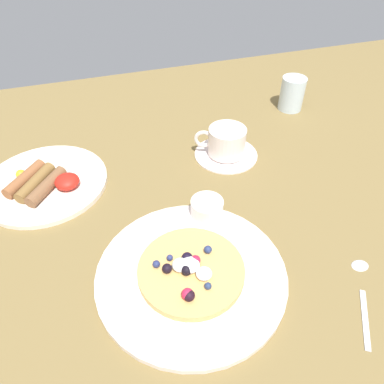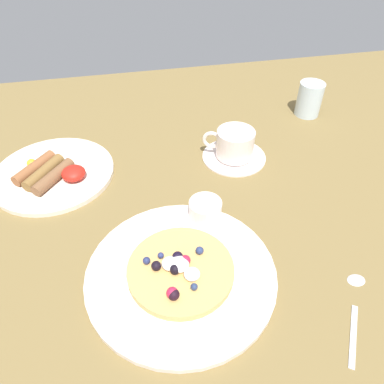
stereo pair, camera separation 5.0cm
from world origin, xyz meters
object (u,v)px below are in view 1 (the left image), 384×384
object	(u,v)px
breakfast_plate	(45,183)
coffee_cup	(226,141)
pancake_plate	(191,274)
teaspoon	(362,283)
water_glass	(292,94)
coffee_saucer	(226,154)
syrup_ramekin	(207,208)

from	to	relation	value
breakfast_plate	coffee_cup	bearing A→B (deg)	-2.48
pancake_plate	coffee_cup	distance (m)	0.33
pancake_plate	coffee_cup	xyz separation A→B (m)	(0.17, 0.28, 0.03)
teaspoon	water_glass	xyz separation A→B (m)	(0.16, 0.52, 0.04)
pancake_plate	coffee_saucer	bearing A→B (deg)	58.79
syrup_ramekin	coffee_cup	xyz separation A→B (m)	(0.10, 0.17, 0.01)
pancake_plate	teaspoon	xyz separation A→B (m)	(0.24, -0.09, -0.00)
pancake_plate	syrup_ramekin	world-z (taller)	syrup_ramekin
pancake_plate	water_glass	size ratio (longest dim) A/B	3.51
pancake_plate	coffee_cup	world-z (taller)	coffee_cup
coffee_saucer	coffee_cup	size ratio (longest dim) A/B	1.29
breakfast_plate	teaspoon	size ratio (longest dim) A/B	1.84
pancake_plate	syrup_ramekin	bearing A→B (deg)	59.85
coffee_saucer	syrup_ramekin	bearing A→B (deg)	-121.90
syrup_ramekin	teaspoon	bearing A→B (deg)	-48.63
coffee_cup	teaspoon	world-z (taller)	coffee_cup
coffee_saucer	teaspoon	xyz separation A→B (m)	(0.08, -0.37, -0.00)
breakfast_plate	coffee_cup	xyz separation A→B (m)	(0.38, -0.02, 0.03)
breakfast_plate	coffee_saucer	bearing A→B (deg)	-2.56
water_glass	teaspoon	bearing A→B (deg)	-107.35
teaspoon	coffee_saucer	bearing A→B (deg)	101.37
pancake_plate	teaspoon	bearing A→B (deg)	-20.95
coffee_saucer	water_glass	bearing A→B (deg)	31.08
breakfast_plate	teaspoon	distance (m)	0.60
pancake_plate	water_glass	xyz separation A→B (m)	(0.41, 0.42, 0.04)
syrup_ramekin	water_glass	bearing A→B (deg)	42.36
water_glass	breakfast_plate	bearing A→B (deg)	-168.55
syrup_ramekin	water_glass	world-z (taller)	water_glass
syrup_ramekin	teaspoon	xyz separation A→B (m)	(0.18, -0.20, -0.02)
breakfast_plate	coffee_cup	world-z (taller)	coffee_cup
pancake_plate	water_glass	bearing A→B (deg)	46.13
coffee_cup	teaspoon	size ratio (longest dim) A/B	0.81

